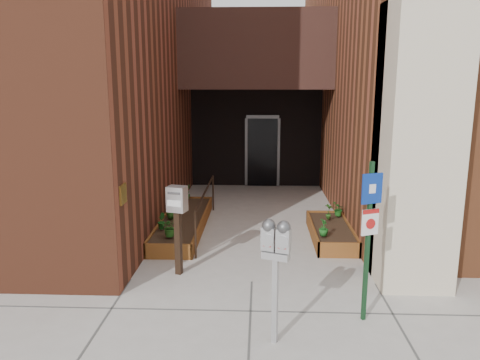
# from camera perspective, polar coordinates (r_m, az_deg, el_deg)

# --- Properties ---
(ground) EXTENTS (80.00, 80.00, 0.00)m
(ground) POSITION_cam_1_polar(r_m,az_deg,el_deg) (7.80, 1.43, -12.30)
(ground) COLOR #9E9991
(ground) RESTS_ON ground
(architecture) EXTENTS (20.00, 14.60, 10.00)m
(architecture) POSITION_cam_1_polar(r_m,az_deg,el_deg) (14.12, 1.28, 19.15)
(architecture) COLOR brown
(architecture) RESTS_ON ground
(planter_left) EXTENTS (0.90, 3.60, 0.30)m
(planter_left) POSITION_cam_1_polar(r_m,az_deg,el_deg) (10.41, -6.90, -5.30)
(planter_left) COLOR brown
(planter_left) RESTS_ON ground
(planter_right) EXTENTS (0.80, 2.20, 0.30)m
(planter_right) POSITION_cam_1_polar(r_m,az_deg,el_deg) (9.91, 11.01, -6.32)
(planter_right) COLOR brown
(planter_right) RESTS_ON ground
(handrail) EXTENTS (0.04, 3.34, 0.90)m
(handrail) POSITION_cam_1_polar(r_m,az_deg,el_deg) (10.13, -4.24, -2.13)
(handrail) COLOR black
(handrail) RESTS_ON ground
(parking_meter) EXTENTS (0.37, 0.24, 1.59)m
(parking_meter) POSITION_cam_1_polar(r_m,az_deg,el_deg) (5.68, 4.39, -8.35)
(parking_meter) COLOR #A8A8AB
(parking_meter) RESTS_ON ground
(sign_post) EXTENTS (0.28, 0.13, 2.20)m
(sign_post) POSITION_cam_1_polar(r_m,az_deg,el_deg) (6.38, 15.47, -5.34)
(sign_post) COLOR #14371C
(sign_post) RESTS_ON ground
(payment_dropbox) EXTENTS (0.35, 0.30, 1.52)m
(payment_dropbox) POSITION_cam_1_polar(r_m,az_deg,el_deg) (7.80, -7.64, -3.81)
(payment_dropbox) COLOR black
(payment_dropbox) RESTS_ON ground
(shrub_left_a) EXTENTS (0.44, 0.44, 0.37)m
(shrub_left_a) POSITION_cam_1_polar(r_m,az_deg,el_deg) (9.04, -8.50, -5.69)
(shrub_left_a) COLOR #225518
(shrub_left_a) RESTS_ON planter_left
(shrub_left_b) EXTENTS (0.21, 0.21, 0.33)m
(shrub_left_b) POSITION_cam_1_polar(r_m,az_deg,el_deg) (9.53, -9.60, -4.94)
(shrub_left_b) COLOR #164F16
(shrub_left_b) RESTS_ON planter_left
(shrub_left_c) EXTENTS (0.28, 0.28, 0.38)m
(shrub_left_c) POSITION_cam_1_polar(r_m,az_deg,el_deg) (10.23, -8.44, -3.57)
(shrub_left_c) COLOR #235016
(shrub_left_c) RESTS_ON planter_left
(shrub_left_d) EXTENTS (0.26, 0.26, 0.36)m
(shrub_left_d) POSITION_cam_1_polar(r_m,az_deg,el_deg) (11.87, -6.40, -1.41)
(shrub_left_d) COLOR #1F5718
(shrub_left_d) RESTS_ON planter_left
(shrub_right_a) EXTENTS (0.21, 0.21, 0.33)m
(shrub_right_a) POSITION_cam_1_polar(r_m,az_deg,el_deg) (9.13, 10.16, -5.71)
(shrub_right_a) COLOR #19581A
(shrub_right_a) RESTS_ON planter_right
(shrub_right_b) EXTENTS (0.26, 0.26, 0.35)m
(shrub_right_b) POSITION_cam_1_polar(r_m,az_deg,el_deg) (10.22, 10.77, -3.76)
(shrub_right_b) COLOR #285F1B
(shrub_right_b) RESTS_ON planter_right
(shrub_right_c) EXTENTS (0.37, 0.37, 0.30)m
(shrub_right_c) POSITION_cam_1_polar(r_m,az_deg,el_deg) (10.50, 11.89, -3.52)
(shrub_right_c) COLOR #1C5E1A
(shrub_right_c) RESTS_ON planter_right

